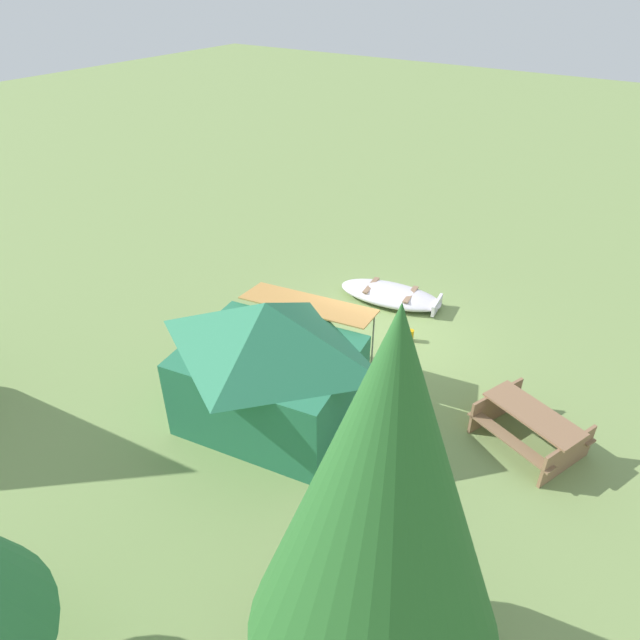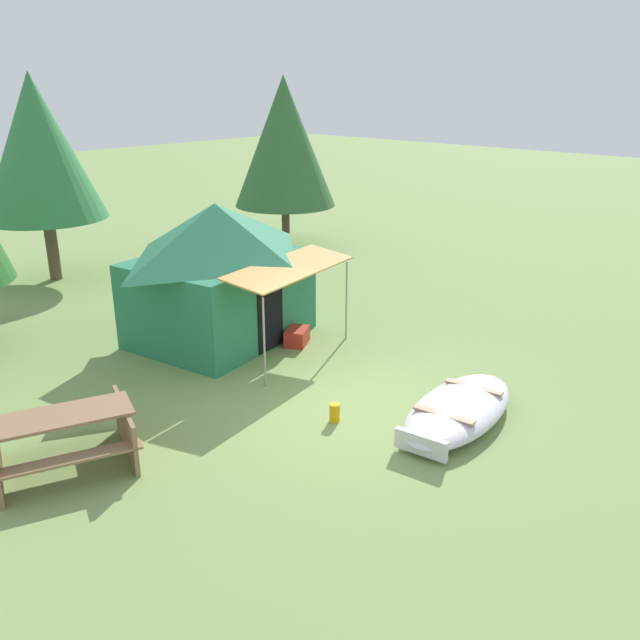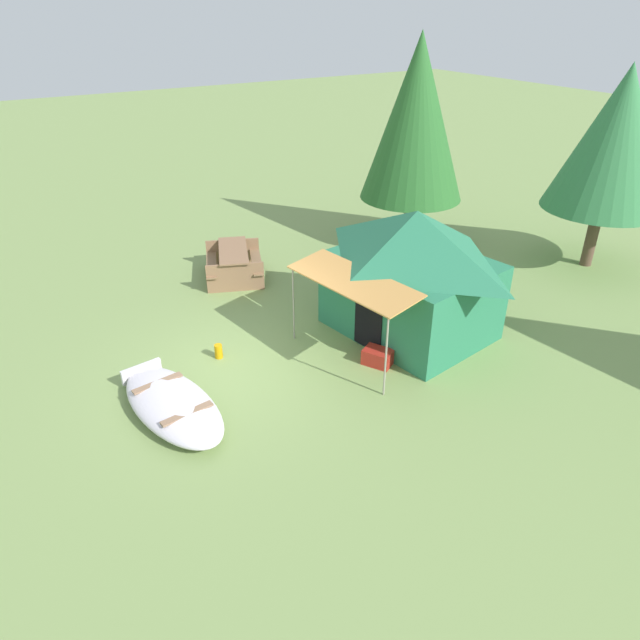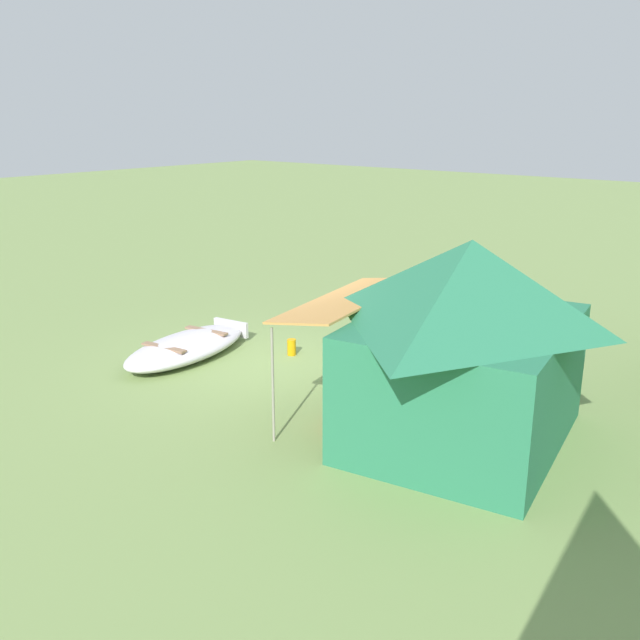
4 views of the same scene
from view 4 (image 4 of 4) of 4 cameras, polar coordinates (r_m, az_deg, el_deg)
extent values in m
plane|color=#7B9653|center=(12.20, -3.60, -3.87)|extent=(80.00, 80.00, 0.00)
ellipsoid|color=silver|center=(12.82, -10.92, -2.19)|extent=(2.97, 1.61, 0.39)
ellipsoid|color=#4A484B|center=(12.81, -10.93, -2.05)|extent=(2.73, 1.44, 0.14)
cube|color=#906C51|center=(12.38, -12.70, -2.21)|extent=(0.27, 0.95, 0.04)
cube|color=#906C51|center=(13.17, -9.32, -0.87)|extent=(0.27, 0.95, 0.04)
cube|color=silver|center=(13.75, -7.32, -0.63)|extent=(0.19, 0.79, 0.30)
cube|color=#297652|center=(9.47, 11.73, -4.88)|extent=(3.55, 3.00, 1.69)
pyramid|color=#297652|center=(9.07, 12.23, 3.20)|extent=(3.84, 3.24, 1.05)
cube|color=black|center=(9.95, 4.72, -4.35)|extent=(0.75, 0.15, 1.35)
cube|color=#CB8F47|center=(9.83, 2.33, 1.76)|extent=(2.99, 1.43, 0.15)
cylinder|color=gray|center=(9.23, -3.89, -5.41)|extent=(0.04, 0.04, 1.61)
cylinder|color=gray|center=(11.42, 3.56, -1.04)|extent=(0.04, 0.04, 1.61)
cube|color=#8D6648|center=(14.28, 12.48, 2.03)|extent=(1.99, 1.35, 0.04)
cube|color=olive|center=(14.79, 10.92, 1.27)|extent=(1.81, 0.92, 0.04)
cube|color=olive|center=(13.96, 13.97, 0.16)|extent=(1.81, 0.92, 0.04)
cube|color=#8D6648|center=(14.93, 14.77, 0.95)|extent=(0.58, 1.35, 0.74)
cube|color=#8D6648|center=(13.86, 9.82, 0.07)|extent=(0.58, 1.35, 0.74)
cube|color=#B5291F|center=(9.81, 2.03, -8.10)|extent=(0.69, 0.62, 0.32)
cylinder|color=orange|center=(12.73, -2.35, -2.25)|extent=(0.21, 0.21, 0.30)
camera|label=1|loc=(14.22, 54.84, 25.11)|focal=31.59mm
camera|label=2|loc=(21.15, -2.35, 18.57)|focal=37.29mm
camera|label=3|loc=(11.63, -57.71, 20.38)|focal=32.40mm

